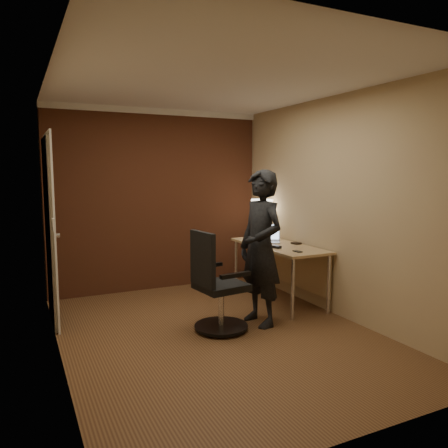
{
  "coord_description": "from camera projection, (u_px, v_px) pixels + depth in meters",
  "views": [
    {
      "loc": [
        -1.8,
        -3.93,
        1.65
      ],
      "look_at": [
        0.35,
        0.55,
        1.05
      ],
      "focal_mm": 35.0,
      "sensor_mm": 36.0,
      "label": 1
    }
  ],
  "objects": [
    {
      "name": "room",
      "position": [
        147.0,
        194.0,
        5.58
      ],
      "size": [
        4.0,
        4.0,
        4.0
      ],
      "color": "brown",
      "rests_on": "ground"
    },
    {
      "name": "desk",
      "position": [
        283.0,
        254.0,
        5.56
      ],
      "size": [
        0.6,
        1.5,
        0.73
      ],
      "color": "tan",
      "rests_on": "ground"
    },
    {
      "name": "desk_lamp",
      "position": [
        262.0,
        208.0,
        6.1
      ],
      "size": [
        0.22,
        0.22,
        0.54
      ],
      "color": "silver",
      "rests_on": "desk"
    },
    {
      "name": "laptop",
      "position": [
        267.0,
        237.0,
        5.72
      ],
      "size": [
        0.42,
        0.39,
        0.23
      ],
      "color": "silver",
      "rests_on": "desk"
    },
    {
      "name": "mouse",
      "position": [
        277.0,
        247.0,
        5.25
      ],
      "size": [
        0.08,
        0.11,
        0.03
      ],
      "primitive_type": "cube",
      "rotation": [
        0.0,
        0.0,
        0.27
      ],
      "color": "black",
      "rests_on": "desk"
    },
    {
      "name": "phone",
      "position": [
        298.0,
        251.0,
        5.02
      ],
      "size": [
        0.06,
        0.12,
        0.01
      ],
      "primitive_type": "cube",
      "rotation": [
        0.0,
        0.0,
        0.02
      ],
      "color": "black",
      "rests_on": "desk"
    },
    {
      "name": "wallet",
      "position": [
        296.0,
        243.0,
        5.55
      ],
      "size": [
        0.11,
        0.12,
        0.02
      ],
      "primitive_type": "cube",
      "rotation": [
        0.0,
        0.0,
        0.16
      ],
      "color": "black",
      "rests_on": "desk"
    },
    {
      "name": "office_chair",
      "position": [
        216.0,
        288.0,
        4.47
      ],
      "size": [
        0.56,
        0.61,
        1.03
      ],
      "color": "black",
      "rests_on": "ground"
    },
    {
      "name": "person",
      "position": [
        261.0,
        248.0,
        4.67
      ],
      "size": [
        0.47,
        0.66,
        1.67
      ],
      "primitive_type": "imported",
      "rotation": [
        0.0,
        0.0,
        -1.44
      ],
      "color": "black",
      "rests_on": "ground"
    }
  ]
}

